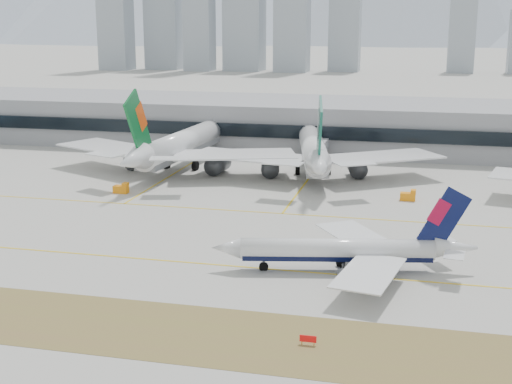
% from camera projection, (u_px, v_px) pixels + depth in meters
% --- Properties ---
extents(ground, '(3000.00, 3000.00, 0.00)m').
position_uv_depth(ground, '(189.00, 253.00, 128.22)').
color(ground, '#A7A39C').
rests_on(ground, ground).
extents(taxiing_airliner, '(43.84, 37.60, 14.83)m').
position_uv_depth(taxiing_airliner, '(347.00, 251.00, 118.17)').
color(taxiing_airliner, white).
rests_on(taxiing_airliner, ground).
extents(widebody_eva, '(70.67, 69.23, 25.23)m').
position_uv_depth(widebody_eva, '(179.00, 146.00, 197.00)').
color(widebody_eva, white).
rests_on(widebody_eva, ground).
extents(widebody_cathay, '(67.19, 66.73, 24.45)m').
position_uv_depth(widebody_cathay, '(314.00, 152.00, 190.26)').
color(widebody_cathay, white).
rests_on(widebody_cathay, ground).
extents(terminal, '(280.00, 43.10, 15.00)m').
position_uv_depth(terminal, '(300.00, 123.00, 235.02)').
color(terminal, gray).
rests_on(terminal, ground).
extents(hold_sign_right, '(2.20, 0.15, 1.35)m').
position_uv_depth(hold_sign_right, '(308.00, 339.00, 91.74)').
color(hold_sign_right, red).
rests_on(hold_sign_right, ground).
extents(gse_c, '(3.55, 2.00, 2.60)m').
position_uv_depth(gse_c, '(409.00, 196.00, 165.12)').
color(gse_c, orange).
rests_on(gse_c, ground).
extents(gse_b, '(3.55, 2.00, 2.60)m').
position_uv_depth(gse_b, '(122.00, 189.00, 172.17)').
color(gse_b, orange).
rests_on(gse_b, ground).
extents(city_skyline, '(342.00, 49.80, 140.00)m').
position_uv_depth(city_skyline, '(242.00, 8.00, 569.06)').
color(city_skyline, '#919BA5').
rests_on(city_skyline, ground).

